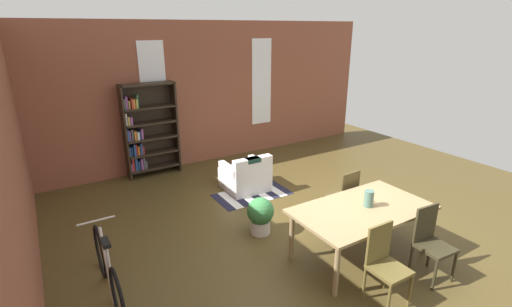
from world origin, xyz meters
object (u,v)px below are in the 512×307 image
Objects in this scene: dining_chair_far_right at (344,196)px; dining_chair_near_left at (385,262)px; bookshelf_tall at (147,131)px; dining_chair_near_right at (431,240)px; armchair_white at (246,176)px; potted_plant_by_shelf at (260,214)px; vase_on_table at (369,199)px; dining_table at (362,213)px; bicycle_second at (108,272)px.

dining_chair_far_right is 1.00× the size of dining_chair_near_left.
bookshelf_tall is (-1.20, 5.32, 0.47)m from dining_chair_near_left.
armchair_white is (-0.67, 3.54, -0.23)m from dining_chair_near_right.
dining_chair_near_left is at bearing -77.25° from bookshelf_tall.
dining_chair_near_left is 1.60× the size of potted_plant_by_shelf.
dining_chair_far_right is 1.60× the size of potted_plant_by_shelf.
dining_chair_near_left reaches higher than armchair_white.
vase_on_table is 0.24× the size of dining_chair_near_left.
dining_chair_near_left is at bearing -93.13° from armchair_white.
vase_on_table is at bearing 0.00° from dining_table.
dining_chair_near_left is at bearing 179.99° from dining_chair_near_right.
dining_chair_far_right is at bearing -20.16° from potted_plant_by_shelf.
bicycle_second is at bearing 177.10° from dining_chair_far_right.
dining_table is 0.90m from dining_chair_near_right.
dining_chair_near_right is at bearing -66.79° from vase_on_table.
dining_table is 2.01× the size of dining_chair_near_right.
vase_on_table reaches higher than armchair_white.
dining_chair_far_right reaches higher than armchair_white.
dining_table is 1.55m from potted_plant_by_shelf.
bicycle_second is (-2.73, 1.72, -0.16)m from dining_chair_near_left.
dining_table is 0.96× the size of bookshelf_tall.
bicycle_second is at bearing 154.48° from dining_chair_near_right.
dining_table is at bearing 119.50° from dining_chair_near_right.
dining_chair_near_right is (0.00, -1.53, 0.00)m from dining_chair_far_right.
bookshelf_tall is at bearing 111.22° from dining_chair_near_right.
dining_table is at bearing -85.17° from armchair_white.
dining_chair_far_right is 0.48× the size of bookshelf_tall.
bookshelf_tall is at bearing 103.14° from potted_plant_by_shelf.
bookshelf_tall is 1.15× the size of bicycle_second.
dining_chair_near_right is at bearing -0.01° from dining_chair_near_left.
bicycle_second is at bearing -148.04° from armchair_white.
dining_chair_near_left is (-0.43, -0.77, -0.16)m from dining_table.
dining_chair_near_left reaches higher than dining_table.
dining_chair_near_left is at bearing -77.89° from potted_plant_by_shelf.
dining_table is 2.01× the size of dining_chair_far_right.
bookshelf_tall is (-2.07, 5.32, 0.47)m from dining_chair_near_right.
armchair_white is at bearing 108.35° from dining_chair_far_right.
dining_chair_far_right is at bearing 66.93° from vase_on_table.
armchair_white is (-0.67, 2.01, -0.23)m from dining_chair_far_right.
vase_on_table is 1.00m from dining_chair_near_left.
dining_chair_near_right reaches higher than potted_plant_by_shelf.
armchair_white is 1.37× the size of potted_plant_by_shelf.
bookshelf_tall is 3.36× the size of potted_plant_by_shelf.
vase_on_table is 0.13× the size of bicycle_second.
armchair_white is at bearing 100.68° from dining_chair_near_right.
bookshelf_tall reaches higher than armchair_white.
dining_chair_near_left is 3.23m from bicycle_second.
dining_chair_far_right is (0.33, 0.77, -0.35)m from vase_on_table.
bookshelf_tall is at bearing 109.72° from dining_table.
dining_chair_far_right is at bearing -2.90° from bicycle_second.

